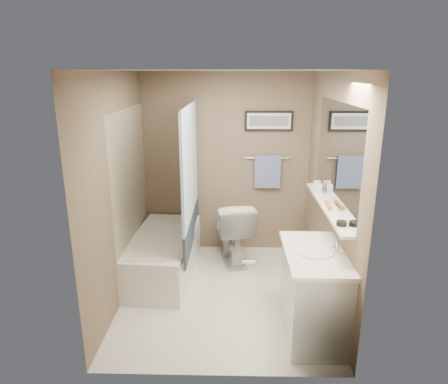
{
  "coord_description": "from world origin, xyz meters",
  "views": [
    {
      "loc": [
        0.1,
        -3.94,
        2.39
      ],
      "look_at": [
        0.0,
        0.15,
        1.15
      ],
      "focal_mm": 32.0,
      "sensor_mm": 36.0,
      "label": 1
    }
  ],
  "objects_px": {
    "hair_brush_front": "(329,205)",
    "bathtub": "(163,255)",
    "glass_jar": "(317,186)",
    "candle_bowl_near": "(342,223)",
    "vanity": "(313,295)",
    "soap_bottle": "(319,186)",
    "toilet": "(232,230)"
  },
  "relations": [
    {
      "from": "glass_jar",
      "to": "vanity",
      "type": "bearing_deg",
      "value": -100.16
    },
    {
      "from": "toilet",
      "to": "soap_bottle",
      "type": "xyz_separation_m",
      "value": [
        0.94,
        -0.6,
        0.77
      ]
    },
    {
      "from": "candle_bowl_near",
      "to": "vanity",
      "type": "bearing_deg",
      "value": 164.71
    },
    {
      "from": "bathtub",
      "to": "toilet",
      "type": "bearing_deg",
      "value": 29.81
    },
    {
      "from": "glass_jar",
      "to": "hair_brush_front",
      "type": "bearing_deg",
      "value": -90.0
    },
    {
      "from": "bathtub",
      "to": "glass_jar",
      "type": "distance_m",
      "value": 2.01
    },
    {
      "from": "glass_jar",
      "to": "soap_bottle",
      "type": "relative_size",
      "value": 0.71
    },
    {
      "from": "candle_bowl_near",
      "to": "bathtub",
      "type": "bearing_deg",
      "value": 146.95
    },
    {
      "from": "candle_bowl_near",
      "to": "glass_jar",
      "type": "relative_size",
      "value": 0.9
    },
    {
      "from": "vanity",
      "to": "candle_bowl_near",
      "type": "xyz_separation_m",
      "value": [
        0.19,
        -0.05,
        0.73
      ]
    },
    {
      "from": "bathtub",
      "to": "soap_bottle",
      "type": "xyz_separation_m",
      "value": [
        1.79,
        -0.18,
        0.94
      ]
    },
    {
      "from": "bathtub",
      "to": "candle_bowl_near",
      "type": "distance_m",
      "value": 2.31
    },
    {
      "from": "candle_bowl_near",
      "to": "glass_jar",
      "type": "bearing_deg",
      "value": 90.0
    },
    {
      "from": "candle_bowl_near",
      "to": "soap_bottle",
      "type": "xyz_separation_m",
      "value": [
        0.0,
        0.98,
        0.05
      ]
    },
    {
      "from": "bathtub",
      "to": "hair_brush_front",
      "type": "bearing_deg",
      "value": -17.07
    },
    {
      "from": "toilet",
      "to": "glass_jar",
      "type": "xyz_separation_m",
      "value": [
        0.94,
        -0.49,
        0.75
      ]
    },
    {
      "from": "vanity",
      "to": "soap_bottle",
      "type": "bearing_deg",
      "value": 78.86
    },
    {
      "from": "bathtub",
      "to": "glass_jar",
      "type": "height_order",
      "value": "glass_jar"
    },
    {
      "from": "toilet",
      "to": "glass_jar",
      "type": "relative_size",
      "value": 8.27
    },
    {
      "from": "hair_brush_front",
      "to": "soap_bottle",
      "type": "relative_size",
      "value": 1.55
    },
    {
      "from": "vanity",
      "to": "glass_jar",
      "type": "height_order",
      "value": "glass_jar"
    },
    {
      "from": "bathtub",
      "to": "candle_bowl_near",
      "type": "relative_size",
      "value": 16.67
    },
    {
      "from": "toilet",
      "to": "soap_bottle",
      "type": "height_order",
      "value": "soap_bottle"
    },
    {
      "from": "soap_bottle",
      "to": "toilet",
      "type": "bearing_deg",
      "value": 147.57
    },
    {
      "from": "vanity",
      "to": "soap_bottle",
      "type": "height_order",
      "value": "soap_bottle"
    },
    {
      "from": "hair_brush_front",
      "to": "bathtub",
      "type": "bearing_deg",
      "value": 159.34
    },
    {
      "from": "toilet",
      "to": "glass_jar",
      "type": "distance_m",
      "value": 1.3
    },
    {
      "from": "toilet",
      "to": "vanity",
      "type": "relative_size",
      "value": 0.92
    },
    {
      "from": "bathtub",
      "to": "hair_brush_front",
      "type": "height_order",
      "value": "hair_brush_front"
    },
    {
      "from": "toilet",
      "to": "vanity",
      "type": "xyz_separation_m",
      "value": [
        0.76,
        -1.53,
        -0.01
      ]
    },
    {
      "from": "vanity",
      "to": "hair_brush_front",
      "type": "relative_size",
      "value": 4.09
    },
    {
      "from": "vanity",
      "to": "hair_brush_front",
      "type": "xyz_separation_m",
      "value": [
        0.19,
        0.44,
        0.74
      ]
    }
  ]
}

